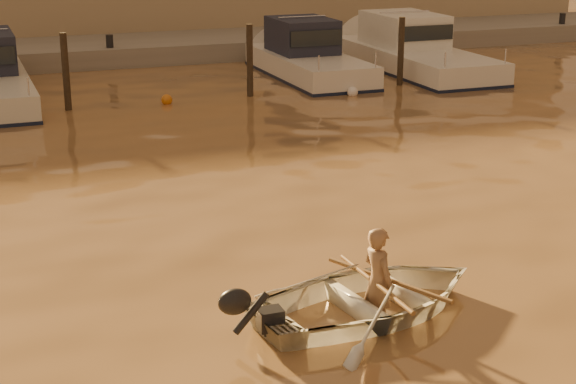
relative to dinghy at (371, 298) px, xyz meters
name	(u,v)px	position (x,y,z in m)	size (l,w,h in m)	color
ground_plane	(236,335)	(-1.81, 0.04, -0.21)	(160.00, 160.00, 0.00)	olive
dinghy	(371,298)	(0.00, 0.00, 0.00)	(2.31, 3.23, 0.67)	silver
person	(378,281)	(0.10, 0.02, 0.21)	(0.53, 0.35, 1.45)	#8F6747
outboard_motor	(269,319)	(-1.48, -0.24, 0.07)	(0.90, 0.40, 0.70)	black
oar_port	(387,280)	(0.25, 0.04, 0.21)	(0.06, 0.06, 2.10)	brown
oar_starboard	(375,283)	(0.05, 0.01, 0.21)	(0.06, 0.06, 2.10)	brown
moored_boat_4	(309,57)	(5.66, 16.04, 0.41)	(2.19, 6.77, 1.75)	silver
moored_boat_5	(414,51)	(9.36, 16.04, 0.41)	(2.52, 8.35, 1.75)	white
piling_2	(66,76)	(-2.01, 13.84, 0.69)	(0.18, 0.18, 2.20)	#2D2319
piling_3	(250,64)	(2.99, 13.84, 0.69)	(0.18, 0.18, 2.20)	#2D2319
piling_4	(401,55)	(7.69, 13.84, 0.69)	(0.18, 0.18, 2.20)	#2D2319
fender_d	(167,100)	(0.57, 13.71, -0.11)	(0.30, 0.30, 0.30)	#C86817
fender_e	(353,92)	(5.71, 12.91, -0.11)	(0.30, 0.30, 0.30)	white
quay	(44,59)	(-1.81, 21.54, -0.06)	(52.00, 4.00, 1.00)	gray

